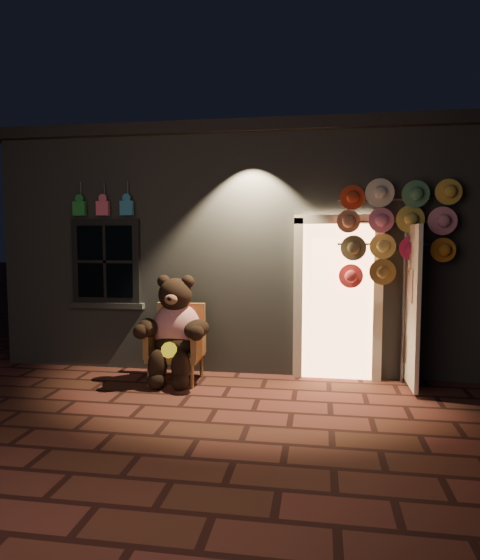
# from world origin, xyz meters

# --- Properties ---
(ground) EXTENTS (60.00, 60.00, 0.00)m
(ground) POSITION_xyz_m (0.00, 0.00, 0.00)
(ground) COLOR brown
(ground) RESTS_ON ground
(shop_building) EXTENTS (7.30, 5.95, 3.51)m
(shop_building) POSITION_xyz_m (0.00, 3.99, 1.74)
(shop_building) COLOR slate
(shop_building) RESTS_ON ground
(wicker_armchair) EXTENTS (0.70, 0.63, 1.01)m
(wicker_armchair) POSITION_xyz_m (-0.74, 1.04, 0.50)
(wicker_armchair) COLOR olive
(wicker_armchair) RESTS_ON ground
(teddy_bear) EXTENTS (1.02, 0.79, 1.41)m
(teddy_bear) POSITION_xyz_m (-0.74, 0.91, 0.70)
(teddy_bear) COLOR red
(teddy_bear) RESTS_ON ground
(hat_rack) EXTENTS (1.46, 0.22, 2.59)m
(hat_rack) POSITION_xyz_m (2.02, 1.28, 1.98)
(hat_rack) COLOR #59595E
(hat_rack) RESTS_ON ground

